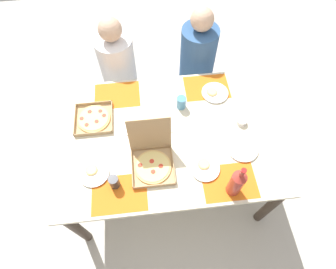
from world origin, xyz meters
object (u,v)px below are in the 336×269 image
Objects in this scene: plate_far_left at (243,148)px; soda_bottle at (237,182)px; plate_middle at (205,168)px; pizza_box_corner_left at (94,119)px; cup_clear_right at (181,102)px; diner_right_seat at (196,70)px; diner_left_seat at (120,77)px; pizza_box_corner_right at (152,159)px; plate_near_left at (215,93)px; condiment_bowl at (242,121)px; cup_spare at (114,182)px; plate_near_right at (94,173)px.

soda_bottle is (-0.14, -0.29, 0.12)m from plate_far_left.
soda_bottle reaches higher than plate_middle.
cup_clear_right is at bearing 4.04° from pizza_box_corner_left.
diner_left_seat is at bearing 180.00° from diner_right_seat.
pizza_box_corner_left is 0.24× the size of diner_right_seat.
plate_middle is at bearing -13.28° from pizza_box_corner_right.
pizza_box_corner_right is 1.50× the size of plate_far_left.
cup_clear_right reaches higher than plate_near_left.
pizza_box_corner_right is 0.52m from cup_clear_right.
cup_clear_right reaches higher than plate_middle.
diner_left_seat is (-0.92, 0.78, -0.26)m from condiment_bowl.
plate_near_left is 2.84× the size of condiment_bowl.
diner_right_seat is at bearing 67.94° from cup_clear_right.
plate_far_left is at bearing -79.17° from plate_near_left.
plate_far_left is 1.09× the size of plate_middle.
diner_right_seat is (0.15, 1.11, -0.23)m from plate_middle.
plate_far_left is 0.34m from soda_bottle.
plate_middle is at bearing 4.74° from cup_spare.
plate_middle is 0.48m from condiment_bowl.
plate_near_left is at bearing 87.00° from soda_bottle.
soda_bottle is 4.30× the size of condiment_bowl.
diner_left_seat is at bearing 88.79° from cup_spare.
plate_near_left is at bearing 18.88° from cup_clear_right.
plate_middle reaches higher than plate_far_left.
plate_near_left is at bearing 100.83° from plate_far_left.
plate_middle is at bearing -97.44° from diner_right_seat.
plate_near_right is at bearing 145.54° from cup_spare.
condiment_bowl is (1.09, 0.29, 0.01)m from plate_near_right.
plate_far_left is 1.08× the size of plate_near_right.
pizza_box_corner_left is at bearing -175.96° from cup_clear_right.
soda_bottle reaches higher than plate_near_right.
pizza_box_corner_left is at bearing 147.30° from plate_middle.
plate_middle is (0.75, -0.05, 0.00)m from plate_near_right.
pizza_box_corner_right is 0.73m from condiment_bowl.
cup_spare is at bearing -139.60° from plate_near_left.
pizza_box_corner_right is 1.55× the size of plate_near_left.
plate_far_left is 0.53m from plate_near_left.
pizza_box_corner_right is 4.41× the size of condiment_bowl.
pizza_box_corner_right is 1.17× the size of pizza_box_corner_left.
plate_far_left is at bearing 10.52° from cup_spare.
diner_left_seat is (-0.78, 0.48, -0.25)m from plate_near_left.
condiment_bowl reaches higher than plate_far_left.
plate_middle is 0.63× the size of soda_bottle.
pizza_box_corner_left is 1.28× the size of plate_far_left.
pizza_box_corner_left is at bearing 144.22° from soda_bottle.
plate_near_right is at bearing -148.21° from plate_near_left.
plate_far_left is 1.03m from diner_right_seat.
diner_right_seat is (0.23, 0.58, -0.28)m from cup_clear_right.
soda_bottle is (0.90, -0.22, 0.12)m from plate_near_right.
pizza_box_corner_left is at bearing 160.61° from plate_far_left.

